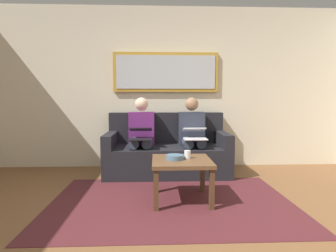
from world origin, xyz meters
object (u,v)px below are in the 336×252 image
at_px(person_right, 141,133).
at_px(coffee_table, 182,165).
at_px(cup, 187,154).
at_px(person_left, 192,133).
at_px(couch, 167,152).
at_px(framed_mirror, 166,72).
at_px(laptop_black, 141,134).
at_px(bowl, 175,157).
at_px(laptop_white, 195,134).

bearing_deg(person_right, coffee_table, 113.28).
xyz_separation_m(cup, person_left, (-0.20, -1.10, 0.11)).
relative_size(cup, person_left, 0.08).
bearing_deg(couch, person_left, 169.85).
bearing_deg(person_left, couch, -10.15).
height_order(framed_mirror, cup, framed_mirror).
bearing_deg(laptop_black, bowl, 114.83).
xyz_separation_m(person_left, person_right, (0.76, 0.00, 0.00)).
bearing_deg(bowl, laptop_white, -110.73).
xyz_separation_m(person_left, laptop_white, (-0.00, 0.24, 0.02)).
bearing_deg(laptop_black, person_left, -162.77).
xyz_separation_m(couch, bowl, (-0.04, 1.21, 0.17)).
bearing_deg(cup, laptop_black, -56.79).
distance_m(person_left, laptop_white, 0.24).
xyz_separation_m(framed_mirror, coffee_table, (-0.11, 1.61, -1.16)).
bearing_deg(laptop_white, laptop_black, -0.22).
relative_size(bowl, laptop_black, 0.51).
bearing_deg(couch, cup, 98.95).
xyz_separation_m(person_right, laptop_black, (0.00, 0.24, 0.02)).
relative_size(couch, person_left, 1.58).
bearing_deg(bowl, laptop_black, -65.17).
bearing_deg(laptop_white, cup, 77.08).
height_order(framed_mirror, bowl, framed_mirror).
relative_size(framed_mirror, coffee_table, 2.65).
relative_size(couch, cup, 20.00).
height_order(coffee_table, bowl, bowl).
distance_m(framed_mirror, person_right, 1.11).
bearing_deg(person_left, bowl, 73.34).
distance_m(coffee_table, bowl, 0.12).
relative_size(framed_mirror, bowl, 8.64).
bearing_deg(person_right, bowl, 110.16).
height_order(couch, laptop_white, couch).
distance_m(framed_mirror, laptop_black, 1.21).
height_order(bowl, person_left, person_left).
height_order(person_left, person_right, same).
height_order(coffee_table, cup, cup).
xyz_separation_m(cup, laptop_black, (0.56, -0.86, 0.13)).
relative_size(coffee_table, bowl, 3.26).
bearing_deg(person_right, person_left, 180.00).
bearing_deg(coffee_table, couch, -84.64).
distance_m(couch, framed_mirror, 1.30).
distance_m(couch, laptop_black, 0.58).
height_order(couch, person_right, person_right).
bearing_deg(person_left, laptop_black, 17.23).
bearing_deg(framed_mirror, laptop_white, 118.65).
relative_size(bowl, person_left, 0.17).
bearing_deg(person_right, laptop_white, 162.56).
distance_m(person_right, laptop_black, 0.24).
distance_m(framed_mirror, cup, 1.88).
bearing_deg(couch, bowl, 91.83).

